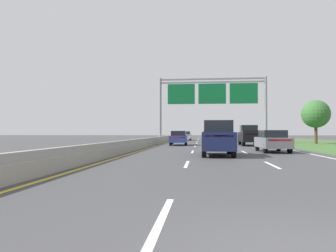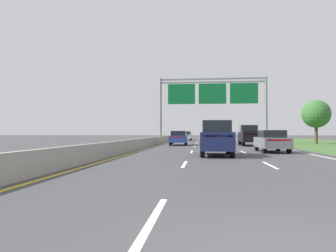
{
  "view_description": "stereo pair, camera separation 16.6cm",
  "coord_description": "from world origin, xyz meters",
  "px_view_note": "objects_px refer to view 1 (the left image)",
  "views": [
    {
      "loc": [
        -1.19,
        -3.75,
        1.43
      ],
      "look_at": [
        -5.14,
        33.72,
        2.16
      ],
      "focal_mm": 34.07,
      "sensor_mm": 36.0,
      "label": 1
    },
    {
      "loc": [
        -1.03,
        -3.73,
        1.43
      ],
      "look_at": [
        -5.14,
        33.72,
        2.16
      ],
      "focal_mm": 34.07,
      "sensor_mm": 36.0,
      "label": 2
    }
  ],
  "objects_px": {
    "pickup_truck_black": "(249,135)",
    "car_darkgreen_centre_lane_sedan": "(209,136)",
    "overhead_sign_gantry": "(212,96)",
    "car_navy_centre_lane_suv": "(217,138)",
    "roadside_tree_mid": "(316,114)",
    "car_silver_left_lane_sedan": "(186,136)",
    "car_grey_right_lane_sedan": "(272,141)",
    "car_blue_left_lane_sedan": "(179,138)"
  },
  "relations": [
    {
      "from": "car_grey_right_lane_sedan",
      "to": "car_darkgreen_centre_lane_sedan",
      "type": "bearing_deg",
      "value": 9.41
    },
    {
      "from": "pickup_truck_black",
      "to": "car_blue_left_lane_sedan",
      "type": "distance_m",
      "value": 7.64
    },
    {
      "from": "overhead_sign_gantry",
      "to": "car_grey_right_lane_sedan",
      "type": "xyz_separation_m",
      "value": [
        3.58,
        -21.35,
        -5.66
      ]
    },
    {
      "from": "car_darkgreen_centre_lane_sedan",
      "to": "roadside_tree_mid",
      "type": "bearing_deg",
      "value": -113.2
    },
    {
      "from": "car_darkgreen_centre_lane_sedan",
      "to": "car_blue_left_lane_sedan",
      "type": "bearing_deg",
      "value": 164.44
    },
    {
      "from": "car_blue_left_lane_sedan",
      "to": "pickup_truck_black",
      "type": "bearing_deg",
      "value": -91.6
    },
    {
      "from": "car_navy_centre_lane_suv",
      "to": "roadside_tree_mid",
      "type": "bearing_deg",
      "value": -31.4
    },
    {
      "from": "car_grey_right_lane_sedan",
      "to": "car_silver_left_lane_sedan",
      "type": "xyz_separation_m",
      "value": [
        -7.83,
        32.42,
        0.0
      ]
    },
    {
      "from": "car_navy_centre_lane_suv",
      "to": "roadside_tree_mid",
      "type": "xyz_separation_m",
      "value": [
        12.97,
        21.0,
        2.55
      ]
    },
    {
      "from": "car_silver_left_lane_sedan",
      "to": "car_navy_centre_lane_suv",
      "type": "bearing_deg",
      "value": -173.89
    },
    {
      "from": "overhead_sign_gantry",
      "to": "car_silver_left_lane_sedan",
      "type": "height_order",
      "value": "overhead_sign_gantry"
    },
    {
      "from": "pickup_truck_black",
      "to": "car_navy_centre_lane_suv",
      "type": "bearing_deg",
      "value": 165.57
    },
    {
      "from": "overhead_sign_gantry",
      "to": "roadside_tree_mid",
      "type": "xyz_separation_m",
      "value": [
        12.45,
        -4.3,
        -2.83
      ]
    },
    {
      "from": "car_grey_right_lane_sedan",
      "to": "car_silver_left_lane_sedan",
      "type": "distance_m",
      "value": 33.35
    },
    {
      "from": "car_darkgreen_centre_lane_sedan",
      "to": "car_silver_left_lane_sedan",
      "type": "bearing_deg",
      "value": 23.34
    },
    {
      "from": "overhead_sign_gantry",
      "to": "car_grey_right_lane_sedan",
      "type": "relative_size",
      "value": 3.41
    },
    {
      "from": "overhead_sign_gantry",
      "to": "car_navy_centre_lane_suv",
      "type": "relative_size",
      "value": 3.2
    },
    {
      "from": "car_navy_centre_lane_suv",
      "to": "car_grey_right_lane_sedan",
      "type": "bearing_deg",
      "value": -45.82
    },
    {
      "from": "car_silver_left_lane_sedan",
      "to": "roadside_tree_mid",
      "type": "xyz_separation_m",
      "value": [
        16.69,
        -15.37,
        2.83
      ]
    },
    {
      "from": "car_grey_right_lane_sedan",
      "to": "car_navy_centre_lane_suv",
      "type": "distance_m",
      "value": 5.71
    },
    {
      "from": "overhead_sign_gantry",
      "to": "car_navy_centre_lane_suv",
      "type": "bearing_deg",
      "value": -91.19
    },
    {
      "from": "roadside_tree_mid",
      "to": "car_silver_left_lane_sedan",
      "type": "bearing_deg",
      "value": 137.37
    },
    {
      "from": "car_darkgreen_centre_lane_sedan",
      "to": "pickup_truck_black",
      "type": "bearing_deg",
      "value": -159.2
    },
    {
      "from": "overhead_sign_gantry",
      "to": "car_silver_left_lane_sedan",
      "type": "distance_m",
      "value": 13.13
    },
    {
      "from": "car_grey_right_lane_sedan",
      "to": "car_navy_centre_lane_suv",
      "type": "xyz_separation_m",
      "value": [
        -4.11,
        -3.95,
        0.28
      ]
    },
    {
      "from": "car_navy_centre_lane_suv",
      "to": "car_silver_left_lane_sedan",
      "type": "relative_size",
      "value": 1.07
    },
    {
      "from": "car_grey_right_lane_sedan",
      "to": "roadside_tree_mid",
      "type": "height_order",
      "value": "roadside_tree_mid"
    },
    {
      "from": "overhead_sign_gantry",
      "to": "pickup_truck_black",
      "type": "bearing_deg",
      "value": -70.05
    },
    {
      "from": "pickup_truck_black",
      "to": "car_grey_right_lane_sedan",
      "type": "bearing_deg",
      "value": -179.47
    },
    {
      "from": "pickup_truck_black",
      "to": "car_grey_right_lane_sedan",
      "type": "height_order",
      "value": "pickup_truck_black"
    },
    {
      "from": "car_grey_right_lane_sedan",
      "to": "car_silver_left_lane_sedan",
      "type": "relative_size",
      "value": 1.0
    },
    {
      "from": "car_silver_left_lane_sedan",
      "to": "pickup_truck_black",
      "type": "bearing_deg",
      "value": -159.24
    },
    {
      "from": "overhead_sign_gantry",
      "to": "car_blue_left_lane_sedan",
      "type": "distance_m",
      "value": 12.16
    },
    {
      "from": "roadside_tree_mid",
      "to": "car_blue_left_lane_sedan",
      "type": "bearing_deg",
      "value": -160.91
    },
    {
      "from": "car_navy_centre_lane_suv",
      "to": "car_blue_left_lane_sedan",
      "type": "distance_m",
      "value": 15.7
    },
    {
      "from": "car_blue_left_lane_sedan",
      "to": "car_darkgreen_centre_lane_sedan",
      "type": "xyz_separation_m",
      "value": [
        3.55,
        11.61,
        0.0
      ]
    },
    {
      "from": "car_navy_centre_lane_suv",
      "to": "roadside_tree_mid",
      "type": "distance_m",
      "value": 24.82
    },
    {
      "from": "car_silver_left_lane_sedan",
      "to": "roadside_tree_mid",
      "type": "distance_m",
      "value": 22.87
    },
    {
      "from": "pickup_truck_black",
      "to": "car_darkgreen_centre_lane_sedan",
      "type": "distance_m",
      "value": 12.33
    },
    {
      "from": "car_navy_centre_lane_suv",
      "to": "car_blue_left_lane_sedan",
      "type": "relative_size",
      "value": 1.06
    },
    {
      "from": "car_navy_centre_lane_suv",
      "to": "car_blue_left_lane_sedan",
      "type": "bearing_deg",
      "value": 13.09
    },
    {
      "from": "roadside_tree_mid",
      "to": "car_grey_right_lane_sedan",
      "type": "bearing_deg",
      "value": -117.47
    }
  ]
}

